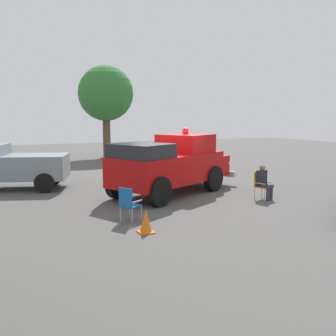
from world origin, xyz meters
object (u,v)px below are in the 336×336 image
Objects in this scene: vintage_fire_truck at (172,164)px; oak_tree_distant at (106,94)px; parked_pickup at (9,166)px; traffic_cone at (146,221)px; lawn_chair_near_truck at (261,183)px; lawn_chair_by_car at (128,202)px; spectator_seated at (264,181)px.

oak_tree_distant reaches higher than vintage_fire_truck.
parked_pickup is 8.65m from traffic_cone.
oak_tree_distant is at bearing 83.96° from vintage_fire_truck.
traffic_cone is at bearing -123.14° from vintage_fire_truck.
lawn_chair_by_car is (-5.54, -0.91, 0.00)m from lawn_chair_near_truck.
oak_tree_distant is (4.45, 17.58, 4.07)m from lawn_chair_by_car.
oak_tree_distant is (-1.09, 16.67, 4.07)m from lawn_chair_near_truck.
vintage_fire_truck reaches higher than parked_pickup.
parked_pickup is 5.03× the size of lawn_chair_near_truck.
parked_pickup is 7.48m from lawn_chair_by_car.
parked_pickup reaches higher than lawn_chair_near_truck.
spectator_seated is at bearing 19.94° from traffic_cone.
spectator_seated is 5.87m from traffic_cone.
vintage_fire_truck is 9.91× the size of traffic_cone.
lawn_chair_near_truck is (8.40, -5.99, -0.40)m from parked_pickup.
oak_tree_distant is 10.61× the size of traffic_cone.
traffic_cone is at bearing -86.81° from lawn_chair_by_car.
vintage_fire_truck reaches higher than spectator_seated.
lawn_chair_by_car is (-2.92, -3.16, -0.61)m from vintage_fire_truck.
parked_pickup is 13.45m from oak_tree_distant.
spectator_seated reaches higher than traffic_cone.
traffic_cone is at bearing -70.15° from parked_pickup.
traffic_cone is (-2.86, -4.37, -0.89)m from vintage_fire_truck.
lawn_chair_by_car is at bearing -171.96° from spectator_seated.
lawn_chair_near_truck is 17.19m from oak_tree_distant.
spectator_seated is (8.44, -6.11, -0.29)m from parked_pickup.
lawn_chair_by_car is 5.63m from spectator_seated.
spectator_seated is (0.04, -0.13, 0.11)m from lawn_chair_near_truck.
vintage_fire_truck is at bearing -32.87° from parked_pickup.
spectator_seated is 2.03× the size of traffic_cone.
parked_pickup reaches higher than lawn_chair_by_car.
parked_pickup is (-5.78, 3.74, -0.21)m from vintage_fire_truck.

